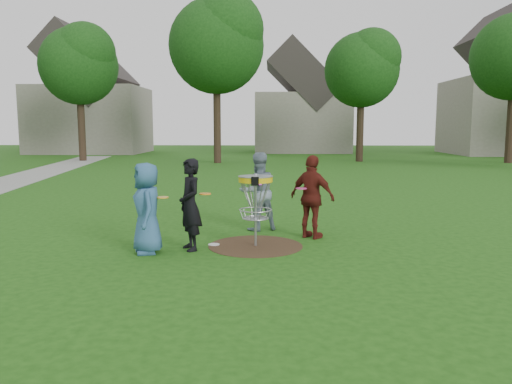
{
  "coord_description": "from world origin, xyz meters",
  "views": [
    {
      "loc": [
        0.28,
        -9.29,
        2.27
      ],
      "look_at": [
        0.0,
        0.3,
        1.0
      ],
      "focal_mm": 35.0,
      "sensor_mm": 36.0,
      "label": 1
    }
  ],
  "objects_px": {
    "player_blue": "(147,208)",
    "disc_golf_basket": "(256,193)",
    "player_black": "(190,205)",
    "player_grey": "(258,192)",
    "player_maroon": "(312,197)"
  },
  "relations": [
    {
      "from": "player_black",
      "to": "player_maroon",
      "type": "relative_size",
      "value": 1.0
    },
    {
      "from": "player_blue",
      "to": "disc_golf_basket",
      "type": "relative_size",
      "value": 1.18
    },
    {
      "from": "player_grey",
      "to": "disc_golf_basket",
      "type": "xyz_separation_m",
      "value": [
        -0.01,
        -1.48,
        0.17
      ]
    },
    {
      "from": "player_black",
      "to": "player_grey",
      "type": "height_order",
      "value": "player_grey"
    },
    {
      "from": "player_maroon",
      "to": "player_black",
      "type": "bearing_deg",
      "value": 60.47
    },
    {
      "from": "player_blue",
      "to": "disc_golf_basket",
      "type": "distance_m",
      "value": 2.02
    },
    {
      "from": "player_black",
      "to": "player_maroon",
      "type": "height_order",
      "value": "player_maroon"
    },
    {
      "from": "player_blue",
      "to": "player_black",
      "type": "xyz_separation_m",
      "value": [
        0.74,
        0.24,
        0.03
      ]
    },
    {
      "from": "player_black",
      "to": "player_grey",
      "type": "xyz_separation_m",
      "value": [
        1.2,
        1.8,
        0.01
      ]
    },
    {
      "from": "player_blue",
      "to": "player_grey",
      "type": "relative_size",
      "value": 0.95
    },
    {
      "from": "player_blue",
      "to": "player_grey",
      "type": "distance_m",
      "value": 2.82
    },
    {
      "from": "player_blue",
      "to": "player_maroon",
      "type": "relative_size",
      "value": 0.96
    },
    {
      "from": "player_black",
      "to": "disc_golf_basket",
      "type": "bearing_deg",
      "value": 77.48
    },
    {
      "from": "player_blue",
      "to": "disc_golf_basket",
      "type": "bearing_deg",
      "value": 85.85
    },
    {
      "from": "player_grey",
      "to": "player_blue",
      "type": "bearing_deg",
      "value": 22.43
    }
  ]
}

